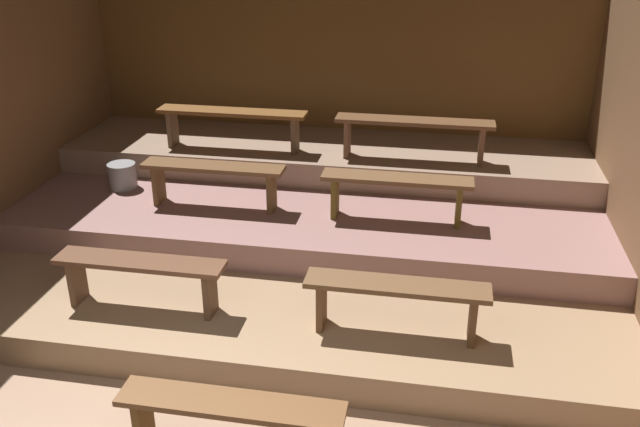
{
  "coord_description": "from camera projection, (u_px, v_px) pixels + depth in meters",
  "views": [
    {
      "loc": [
        1.24,
        -2.49,
        3.23
      ],
      "look_at": [
        0.19,
        3.23,
        0.61
      ],
      "focal_mm": 37.92,
      "sensor_mm": 36.0,
      "label": 1
    }
  ],
  "objects": [
    {
      "name": "bench_lower_left",
      "position": [
        141.0,
        271.0,
        5.37
      ],
      "size": [
        1.38,
        0.27,
        0.43
      ],
      "color": "brown",
      "rests_on": "platform_lower"
    },
    {
      "name": "wall_back",
      "position": [
        336.0,
        88.0,
        7.99
      ],
      "size": [
        6.58,
        0.06,
        2.62
      ],
      "primitive_type": "cube",
      "color": "brown",
      "rests_on": "ground"
    },
    {
      "name": "platform_middle",
      "position": [
        314.0,
        203.0,
        7.12
      ],
      "size": [
        5.78,
        2.7,
        0.27
      ],
      "primitive_type": "cube",
      "color": "#996E68",
      "rests_on": "platform_lower"
    },
    {
      "name": "bench_middle_right",
      "position": [
        397.0,
        187.0,
        6.26
      ],
      "size": [
        1.4,
        0.27,
        0.43
      ],
      "color": "brown",
      "rests_on": "platform_middle"
    },
    {
      "name": "bench_lower_right",
      "position": [
        397.0,
        295.0,
        5.03
      ],
      "size": [
        1.38,
        0.27,
        0.43
      ],
      "color": "brown",
      "rests_on": "platform_lower"
    },
    {
      "name": "pail_middle",
      "position": [
        122.0,
        176.0,
        7.09
      ],
      "size": [
        0.29,
        0.29,
        0.27
      ],
      "primitive_type": "cylinder",
      "color": "gray",
      "rests_on": "platform_middle"
    },
    {
      "name": "bench_upper_right",
      "position": [
        414.0,
        128.0,
        7.0
      ],
      "size": [
        1.63,
        0.27,
        0.43
      ],
      "color": "brown",
      "rests_on": "platform_upper"
    },
    {
      "name": "platform_lower",
      "position": [
        302.0,
        254.0,
        6.66
      ],
      "size": [
        5.78,
        3.99,
        0.27
      ],
      "primitive_type": "cube",
      "color": "#9F7E5C",
      "rests_on": "ground"
    },
    {
      "name": "bench_middle_left",
      "position": [
        213.0,
        174.0,
        6.56
      ],
      "size": [
        1.4,
        0.27,
        0.43
      ],
      "color": "brown",
      "rests_on": "platform_middle"
    },
    {
      "name": "bench_upper_left",
      "position": [
        232.0,
        118.0,
        7.32
      ],
      "size": [
        1.63,
        0.27,
        0.43
      ],
      "color": "brown",
      "rests_on": "platform_upper"
    },
    {
      "name": "ground",
      "position": [
        288.0,
        303.0,
        6.15
      ],
      "size": [
        6.58,
        6.08,
        0.08
      ],
      "primitive_type": "cube",
      "color": "#9E795F"
    },
    {
      "name": "platform_upper",
      "position": [
        326.0,
        157.0,
        7.63
      ],
      "size": [
        5.78,
        1.33,
        0.27
      ],
      "primitive_type": "cube",
      "color": "#9B7D66",
      "rests_on": "platform_middle"
    },
    {
      "name": "bench_floor_center",
      "position": [
        231.0,
        414.0,
        4.24
      ],
      "size": [
        1.45,
        0.27,
        0.43
      ],
      "color": "brown",
      "rests_on": "ground"
    }
  ]
}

